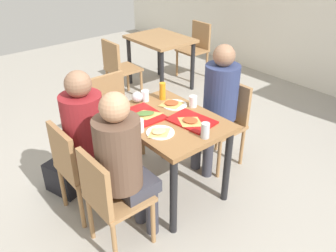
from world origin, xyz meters
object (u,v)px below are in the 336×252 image
(main_table, at_px, (168,131))
(background_chair_far, at_px, (196,45))
(handbag, at_px, (62,179))
(background_table, at_px, (160,46))
(foil_bundle, at_px, (137,97))
(chair_far_side, at_px, (226,118))
(paper_plate_near_edge, at_px, (160,132))
(plastic_cup_b, at_px, (139,126))
(chair_left_end, at_px, (114,109))
(plastic_cup_a, at_px, (193,101))
(tray_red_near, at_px, (144,115))
(plastic_cup_c, at_px, (145,96))
(pizza_slice_b, at_px, (190,121))
(pizza_slice_c, at_px, (172,103))
(tray_red_far, at_px, (192,121))
(chair_near_left, at_px, (77,164))
(chair_near_right, at_px, (109,196))
(person_in_red, at_px, (89,132))
(person_far_side, at_px, (218,99))
(person_in_brown_jacket, at_px, (123,159))
(paper_plate_center, at_px, (175,105))
(soda_can, at_px, (205,130))
(condiment_bottle, at_px, (163,91))
(background_chair_near, at_px, (118,66))
(pizza_slice_a, at_px, (145,114))

(main_table, relative_size, background_chair_far, 1.15)
(handbag, bearing_deg, background_table, 121.02)
(main_table, relative_size, foil_bundle, 9.73)
(chair_far_side, distance_m, paper_plate_near_edge, 0.99)
(plastic_cup_b, distance_m, background_table, 2.65)
(paper_plate_near_edge, xyz_separation_m, background_table, (-2.08, 1.67, -0.13))
(chair_left_end, xyz_separation_m, plastic_cup_a, (0.85, 0.31, 0.31))
(tray_red_near, bearing_deg, foil_bundle, 155.94)
(main_table, height_order, plastic_cup_c, plastic_cup_c)
(chair_far_side, relative_size, paper_plate_near_edge, 3.84)
(pizza_slice_b, bearing_deg, background_table, 146.73)
(pizza_slice_c, xyz_separation_m, handbag, (-0.42, -0.95, -0.63))
(tray_red_far, xyz_separation_m, foil_bundle, (-0.58, -0.13, 0.04))
(main_table, height_order, chair_far_side, chair_far_side)
(chair_near_left, height_order, chair_near_right, same)
(person_in_red, xyz_separation_m, person_far_side, (0.24, 1.21, 0.00))
(person_in_brown_jacket, xyz_separation_m, background_table, (-2.18, 2.08, -0.12))
(chair_far_side, relative_size, person_far_side, 0.67)
(chair_near_right, relative_size, person_in_brown_jacket, 0.67)
(person_in_brown_jacket, height_order, foil_bundle, person_in_brown_jacket)
(person_in_brown_jacket, xyz_separation_m, pizza_slice_c, (-0.41, 0.79, 0.03))
(person_in_brown_jacket, bearing_deg, paper_plate_center, 115.80)
(chair_near_left, distance_m, background_chair_far, 3.40)
(soda_can, distance_m, handbag, 1.44)
(foil_bundle, bearing_deg, person_in_brown_jacket, -41.83)
(tray_red_near, xyz_separation_m, paper_plate_center, (0.02, 0.33, -0.00))
(plastic_cup_a, xyz_separation_m, plastic_cup_b, (0.05, -0.62, 0.00))
(chair_left_end, bearing_deg, background_table, 125.92)
(tray_red_near, bearing_deg, paper_plate_center, 85.73)
(pizza_slice_c, bearing_deg, foil_bundle, -140.44)
(pizza_slice_b, bearing_deg, person_in_red, -122.03)
(main_table, height_order, tray_red_near, tray_red_near)
(tray_red_far, xyz_separation_m, background_table, (-2.11, 1.36, -0.14))
(paper_plate_center, bearing_deg, chair_left_end, -164.63)
(background_chair_far, bearing_deg, soda_can, -42.95)
(pizza_slice_b, bearing_deg, foil_bundle, -170.76)
(tray_red_near, bearing_deg, condiment_bottle, 114.13)
(chair_far_side, bearing_deg, main_table, -90.00)
(paper_plate_near_edge, xyz_separation_m, condiment_bottle, (-0.46, 0.40, 0.08))
(tray_red_far, xyz_separation_m, plastic_cup_a, (-0.19, 0.20, 0.04))
(plastic_cup_b, xyz_separation_m, foil_bundle, (-0.44, 0.29, 0.00))
(chair_near_left, distance_m, tray_red_near, 0.68)
(paper_plate_center, distance_m, handbag, 1.23)
(background_chair_near, bearing_deg, plastic_cup_a, -12.66)
(tray_red_far, distance_m, pizza_slice_a, 0.39)
(pizza_slice_b, xyz_separation_m, background_chair_near, (-2.12, 0.66, -0.28))
(background_chair_far, bearing_deg, person_in_brown_jacket, -52.22)
(chair_near_right, relative_size, condiment_bottle, 5.29)
(pizza_slice_c, bearing_deg, person_far_side, 68.12)
(plastic_cup_c, bearing_deg, background_table, 137.51)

